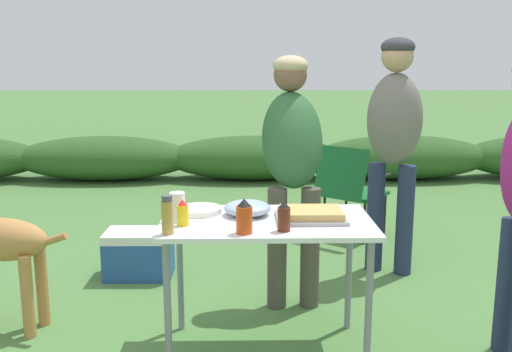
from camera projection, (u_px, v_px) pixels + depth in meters
name	position (u px, v px, depth m)	size (l,w,h in m)	color
ground_plane	(266.00, 351.00, 3.11)	(60.00, 60.00, 0.00)	#4C7A3D
shrub_hedge	(254.00, 158.00, 7.64)	(14.40, 0.90, 0.59)	#2D5623
folding_table	(267.00, 234.00, 2.98)	(1.10, 0.64, 0.74)	white
food_tray	(311.00, 215.00, 2.96)	(0.36, 0.28, 0.06)	#9E9EA3
plate_stack	(200.00, 210.00, 3.09)	(0.24, 0.24, 0.03)	white
mixing_bowl	(247.00, 208.00, 3.05)	(0.25, 0.25, 0.08)	#99B2CC
paper_cup_stack	(178.00, 207.00, 2.93)	(0.08, 0.08, 0.15)	white
mustard_bottle	(183.00, 213.00, 2.85)	(0.06, 0.06, 0.13)	yellow
bbq_sauce_bottle	(284.00, 217.00, 2.75)	(0.06, 0.06, 0.15)	#562314
spice_jar	(167.00, 215.00, 2.70)	(0.06, 0.06, 0.19)	#B2893D
hot_sauce_bottle	(244.00, 217.00, 2.72)	(0.08, 0.08, 0.17)	#CC4214
standing_person_in_red_jacket	(292.00, 153.00, 3.60)	(0.41, 0.51, 1.59)	#4C473D
standing_person_in_gray_fleece	(394.00, 131.00, 4.09)	(0.48, 0.42, 1.72)	#232D4C
camp_chair_green_behind_table	(350.00, 187.00, 5.03)	(0.73, 0.75, 0.83)	#19602D
cooler_box	(139.00, 254.00, 4.17)	(0.48, 0.32, 0.34)	#234C93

